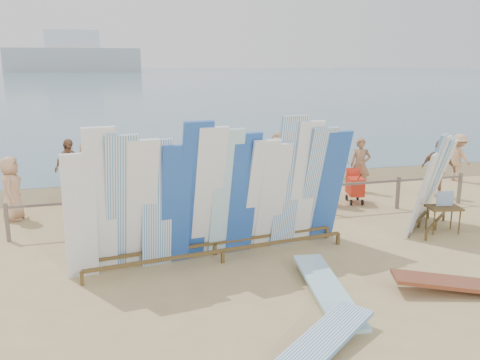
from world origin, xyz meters
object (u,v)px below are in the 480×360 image
object	(u,v)px
beachgoer_3	(145,175)
beachgoer_4	(281,181)
side_surfboard_rack	(431,186)
flat_board_a	(327,295)
beachgoer_extra_1	(69,168)
beachgoer_6	(328,177)
beachgoer_2	(83,193)
beachgoer_7	(360,165)
beachgoer_0	(11,188)
beach_chair_right	(280,201)
beachgoer_10	(438,169)
beachgoer_extra_0	(459,158)
beach_chair_left	(257,205)
beachgoer_5	(279,160)
beachgoer_9	(333,153)
flat_board_c	(469,293)
flat_board_e	(312,360)
stroller	(355,190)
beachgoer_1	(137,180)
beachgoer_11	(90,171)
vendor_table	(443,218)
main_surfboard_rack	(218,197)

from	to	relation	value
beachgoer_3	beachgoer_4	bearing A→B (deg)	26.98
side_surfboard_rack	flat_board_a	bearing A→B (deg)	173.20
beachgoer_extra_1	beachgoer_4	world-z (taller)	beachgoer_extra_1
beachgoer_6	beachgoer_2	size ratio (longest dim) A/B	0.95
beachgoer_7	beachgoer_0	bearing A→B (deg)	-147.10
beach_chair_right	beachgoer_10	world-z (taller)	beachgoer_10
beachgoer_extra_0	flat_board_a	bearing A→B (deg)	118.95
side_surfboard_rack	beach_chair_right	world-z (taller)	side_surfboard_rack
beach_chair_left	beachgoer_6	bearing A→B (deg)	41.26
beach_chair_left	beachgoer_4	bearing A→B (deg)	55.34
flat_board_a	beachgoer_extra_0	xyz separation A→B (m)	(7.95, 6.83, 0.81)
beachgoer_4	beachgoer_5	bearing A→B (deg)	-9.04
flat_board_a	beachgoer_extra_1	xyz separation A→B (m)	(-4.69, 8.12, 0.88)
beachgoer_9	beachgoer_3	bearing A→B (deg)	-121.90
beachgoer_3	beachgoer_5	bearing A→B (deg)	58.46
flat_board_c	beachgoer_7	size ratio (longest dim) A/B	1.59
flat_board_e	beachgoer_6	size ratio (longest dim) A/B	1.65
beachgoer_5	beachgoer_3	bearing A→B (deg)	-127.91
flat_board_c	beachgoer_7	bearing A→B (deg)	6.07
beach_chair_left	stroller	size ratio (longest dim) A/B	0.91
flat_board_e	stroller	size ratio (longest dim) A/B	2.79
flat_board_a	beachgoer_4	xyz separation A→B (m)	(1.03, 5.29, 0.78)
beachgoer_4	beachgoer_0	bearing A→B (deg)	91.99
beachgoer_1	beachgoer_extra_0	bearing A→B (deg)	-100.44
beachgoer_9	beach_chair_left	bearing A→B (deg)	-96.54
beachgoer_7	flat_board_e	bearing A→B (deg)	-90.36
beachgoer_0	beachgoer_11	bearing A→B (deg)	-57.32
flat_board_c	beachgoer_6	xyz separation A→B (m)	(-0.05, 5.90, 0.82)
vendor_table	beachgoer_5	bearing A→B (deg)	125.08
flat_board_c	vendor_table	bearing A→B (deg)	-10.06
beachgoer_1	main_surfboard_rack	bearing A→B (deg)	-175.41
stroller	beachgoer_0	size ratio (longest dim) A/B	0.58
flat_board_a	stroller	size ratio (longest dim) A/B	2.79
main_surfboard_rack	flat_board_c	size ratio (longest dim) A/B	2.20
flat_board_c	beachgoer_extra_0	xyz separation A→B (m)	(5.49, 7.44, 0.81)
flat_board_c	beachgoer_1	world-z (taller)	beachgoer_1
beachgoer_extra_0	beachgoer_11	size ratio (longest dim) A/B	0.87
beachgoer_6	beachgoer_extra_1	xyz separation A→B (m)	(-7.11, 2.83, 0.06)
beach_chair_right	beachgoer_4	size ratio (longest dim) A/B	0.52
beachgoer_7	main_surfboard_rack	bearing A→B (deg)	-110.82
stroller	beachgoer_4	xyz separation A→B (m)	(-2.25, 0.02, 0.39)
beach_chair_left	main_surfboard_rack	bearing A→B (deg)	-88.49
beachgoer_0	beach_chair_left	bearing A→B (deg)	-98.52
beachgoer_6	beachgoer_7	world-z (taller)	beachgoer_7
beachgoer_10	flat_board_e	bearing A→B (deg)	101.05
main_surfboard_rack	stroller	xyz separation A→B (m)	(4.75, 3.15, -0.94)
vendor_table	beachgoer_1	distance (m)	7.80
flat_board_e	beach_chair_left	bearing A→B (deg)	133.92
beachgoer_9	beachgoer_7	size ratio (longest dim) A/B	1.05
beachgoer_9	beachgoer_extra_1	bearing A→B (deg)	-136.79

